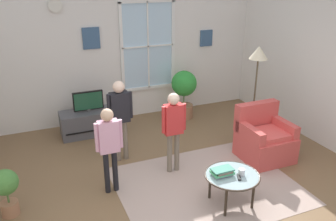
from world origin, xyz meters
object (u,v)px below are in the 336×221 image
object	(u,v)px
floor_lamp	(258,62)
television	(88,101)
remote_near_books	(239,177)
person_red_shirt	(173,124)
tv_stand	(90,122)
book_stack	(222,172)
remote_near_cup	(224,172)
person_pink_shirt	(109,141)
coffee_table	(232,177)
person_black_shirt	(120,112)
potted_plant_by_window	(184,90)
potted_plant_corner	(6,188)
armchair	(264,139)
cup	(242,172)

from	to	relation	value
floor_lamp	television	bearing A→B (deg)	154.71
remote_near_books	person_red_shirt	distance (m)	1.25
tv_stand	floor_lamp	world-z (taller)	floor_lamp
book_stack	remote_near_books	bearing A→B (deg)	-41.36
remote_near_cup	person_pink_shirt	xyz separation A→B (m)	(-1.30, 0.80, 0.33)
coffee_table	floor_lamp	world-z (taller)	floor_lamp
remote_near_books	person_black_shirt	xyz separation A→B (m)	(-1.04, 1.77, 0.39)
person_red_shirt	floor_lamp	xyz separation A→B (m)	(1.80, 0.53, 0.62)
person_pink_shirt	floor_lamp	bearing A→B (deg)	13.85
television	book_stack	xyz separation A→B (m)	(1.16, -2.79, -0.18)
potted_plant_by_window	floor_lamp	size ratio (longest dim) A/B	0.59
book_stack	potted_plant_corner	distance (m)	2.68
remote_near_books	potted_plant_by_window	bearing A→B (deg)	77.97
armchair	potted_plant_by_window	bearing A→B (deg)	102.99
book_stack	cup	bearing A→B (deg)	-24.42
armchair	potted_plant_corner	xyz separation A→B (m)	(-3.82, 0.01, 0.07)
television	person_black_shirt	distance (m)	1.21
cup	book_stack	bearing A→B (deg)	155.58
cup	floor_lamp	xyz separation A→B (m)	(1.32, 1.61, 0.93)
person_black_shirt	person_pink_shirt	world-z (taller)	person_black_shirt
coffee_table	person_pink_shirt	distance (m)	1.67
tv_stand	cup	world-z (taller)	cup
book_stack	floor_lamp	world-z (taller)	floor_lamp
tv_stand	book_stack	size ratio (longest dim) A/B	3.82
tv_stand	person_pink_shirt	world-z (taller)	person_pink_shirt
remote_near_cup	floor_lamp	distance (m)	2.32
person_pink_shirt	remote_near_books	bearing A→B (deg)	-34.40
book_stack	potted_plant_by_window	world-z (taller)	potted_plant_by_window
book_stack	remote_near_cup	size ratio (longest dim) A/B	1.99
person_black_shirt	television	bearing A→B (deg)	103.60
person_pink_shirt	person_red_shirt	distance (m)	1.01
cup	potted_plant_corner	size ratio (longest dim) A/B	0.14
armchair	person_black_shirt	distance (m)	2.35
potted_plant_by_window	person_red_shirt	bearing A→B (deg)	-119.33
television	book_stack	bearing A→B (deg)	-67.48
person_pink_shirt	remote_near_cup	bearing A→B (deg)	-31.61
remote_near_cup	person_red_shirt	bearing A→B (deg)	107.41
cup	person_black_shirt	size ratio (longest dim) A/B	0.07
armchair	floor_lamp	distance (m)	1.32
person_black_shirt	potted_plant_corner	size ratio (longest dim) A/B	2.10
remote_near_books	potted_plant_corner	size ratio (longest dim) A/B	0.22
tv_stand	potted_plant_by_window	world-z (taller)	potted_plant_by_window
remote_near_cup	person_black_shirt	world-z (taller)	person_black_shirt
person_black_shirt	coffee_table	bearing A→B (deg)	-59.27
remote_near_cup	person_pink_shirt	world-z (taller)	person_pink_shirt
potted_plant_by_window	person_pink_shirt	bearing A→B (deg)	-135.26
tv_stand	potted_plant_corner	world-z (taller)	potted_plant_corner
person_red_shirt	potted_plant_by_window	distance (m)	2.15
tv_stand	book_stack	bearing A→B (deg)	-67.50
person_black_shirt	potted_plant_by_window	world-z (taller)	person_black_shirt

